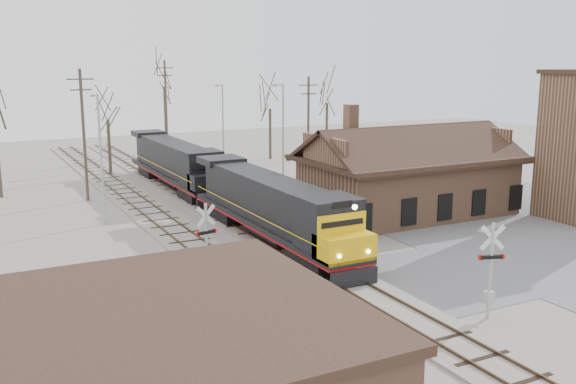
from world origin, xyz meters
The scene contains 20 objects.
ground centered at (0.00, 0.00, 0.00)m, with size 140.00×140.00×0.00m, color gray.
road centered at (0.00, 0.00, 0.01)m, with size 60.00×9.00×0.03m, color #59595E.
parking_lot centered at (18.00, 4.00, 0.02)m, with size 22.00×26.00×0.03m, color #59595E.
track_main centered at (0.00, 15.00, 0.07)m, with size 3.40×90.00×0.24m.
track_siding centered at (-4.50, 15.00, 0.07)m, with size 3.40×90.00×0.24m.
depot centered at (11.99, 12.00, 2.41)m, with size 15.20×9.31×7.90m.
locomotive_lead centered at (0.00, 9.42, 2.18)m, with size 2.80×18.75×4.16m.
locomotive_trailing centered at (0.00, 28.45, 2.18)m, with size 2.80×18.75×3.94m.
crossbuck_near centered at (3.12, -5.06, 1.98)m, with size 1.17×0.47×4.25m.
crossbuck_far centered at (-6.13, 4.53, 1.93)m, with size 1.16×0.35×4.12m.
streetlight_a centered at (-8.10, 19.25, 4.91)m, with size 0.25×2.04×8.75m.
streetlight_b centered at (8.15, 24.36, 5.01)m, with size 0.25×2.04×8.96m.
streetlight_c centered at (6.91, 34.94, 4.82)m, with size 0.25×2.04×8.56m.
utility_pole_a centered at (-7.74, 27.08, 5.37)m, with size 2.00×0.24×10.29m.
utility_pole_b centered at (3.98, 43.95, 5.67)m, with size 2.00×0.24×10.87m.
utility_pole_c centered at (13.21, 28.86, 4.92)m, with size 2.00×0.24×9.40m.
tree_b centered at (-3.61, 37.82, 6.22)m, with size 3.57×3.57×8.75m.
tree_c centered at (5.36, 48.96, 9.15)m, with size 5.24×5.24×12.84m.
tree_d centered at (14.56, 39.93, 6.53)m, with size 3.75×3.75×9.19m.
tree_e centered at (21.72, 39.65, 7.02)m, with size 4.03×4.03×9.87m.
Camera 1 is at (-16.55, -24.18, 10.99)m, focal length 40.00 mm.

